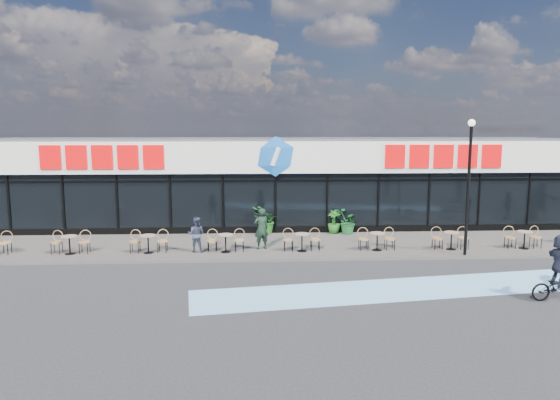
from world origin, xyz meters
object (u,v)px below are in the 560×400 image
potted_plant_right (347,222)px  patron_right (196,234)px  potted_plant_mid (334,222)px  lamp_post (469,176)px  cyclist_a (560,272)px  potted_plant_left (265,220)px  patron_left (261,229)px

potted_plant_right → patron_right: size_ratio=0.80×
potted_plant_mid → patron_right: bearing=-151.3°
lamp_post → potted_plant_right: (-3.97, 4.23, -2.58)m
cyclist_a → potted_plant_left: bearing=131.7°
potted_plant_mid → potted_plant_right: bearing=-18.5°
potted_plant_left → cyclist_a: bearing=-48.3°
lamp_post → potted_plant_left: 9.37m
potted_plant_mid → patron_left: (-3.53, -3.02, 0.30)m
cyclist_a → potted_plant_mid: bearing=118.7°
cyclist_a → patron_left: bearing=143.3°
potted_plant_mid → patron_right: size_ratio=0.78×
potted_plant_right → patron_left: size_ratio=0.67×
lamp_post → potted_plant_mid: lamp_post is taller
patron_left → patron_right: (-2.66, -0.37, -0.14)m
potted_plant_mid → patron_right: patron_right is taller
lamp_post → potted_plant_mid: size_ratio=4.76×
potted_plant_right → patron_left: patron_left is taller
lamp_post → potted_plant_right: 6.35m
potted_plant_mid → cyclist_a: size_ratio=0.56×
patron_left → patron_right: size_ratio=1.20×
lamp_post → cyclist_a: size_ratio=2.66×
patron_right → potted_plant_left: bearing=-119.7°
potted_plant_mid → cyclist_a: bearing=-61.3°
lamp_post → patron_right: size_ratio=3.70×
patron_right → cyclist_a: (11.40, -6.16, 0.06)m
potted_plant_right → cyclist_a: (4.62, -9.35, 0.20)m
potted_plant_mid → cyclist_a: (5.22, -9.55, 0.22)m
potted_plant_mid → patron_left: size_ratio=0.65×
patron_left → lamp_post: bearing=149.0°
potted_plant_mid → potted_plant_right: 0.63m
potted_plant_left → patron_left: (-0.23, -3.04, 0.20)m
lamp_post → patron_left: size_ratio=3.09×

